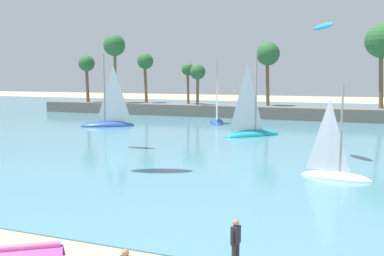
{
  "coord_description": "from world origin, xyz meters",
  "views": [
    {
      "loc": [
        7.57,
        -6.6,
        6.21
      ],
      "look_at": [
        0.85,
        11.08,
        3.9
      ],
      "focal_mm": 39.95,
      "sensor_mm": 36.0,
      "label": 1
    }
  ],
  "objects_px": {
    "sailboat_mid_bay": "(109,119)",
    "sailboat_far_left": "(217,117)",
    "sailboat_toward_headland": "(334,169)",
    "sailboat_near_shore": "(252,128)",
    "person_at_waterline": "(236,242)",
    "kite_aloft_high_over_bay": "(323,26)",
    "folded_kite": "(11,256)"
  },
  "relations": [
    {
      "from": "sailboat_far_left",
      "to": "kite_aloft_high_over_bay",
      "type": "bearing_deg",
      "value": -54.48
    },
    {
      "from": "person_at_waterline",
      "to": "sailboat_mid_bay",
      "type": "distance_m",
      "value": 40.73
    },
    {
      "from": "person_at_waterline",
      "to": "sailboat_mid_bay",
      "type": "relative_size",
      "value": 0.18
    },
    {
      "from": "folded_kite",
      "to": "kite_aloft_high_over_bay",
      "type": "distance_m",
      "value": 26.01
    },
    {
      "from": "sailboat_mid_bay",
      "to": "sailboat_toward_headland",
      "type": "xyz_separation_m",
      "value": [
        27.19,
        -18.38,
        -0.31
      ]
    },
    {
      "from": "person_at_waterline",
      "to": "sailboat_toward_headland",
      "type": "distance_m",
      "value": 14.18
    },
    {
      "from": "sailboat_near_shore",
      "to": "sailboat_toward_headland",
      "type": "distance_m",
      "value": 18.62
    },
    {
      "from": "person_at_waterline",
      "to": "sailboat_far_left",
      "type": "distance_m",
      "value": 42.63
    },
    {
      "from": "sailboat_toward_headland",
      "to": "kite_aloft_high_over_bay",
      "type": "distance_m",
      "value": 11.24
    },
    {
      "from": "sailboat_near_shore",
      "to": "sailboat_far_left",
      "type": "relative_size",
      "value": 1.1
    },
    {
      "from": "kite_aloft_high_over_bay",
      "to": "sailboat_far_left",
      "type": "bearing_deg",
      "value": -176.46
    },
    {
      "from": "sailboat_far_left",
      "to": "sailboat_near_shore",
      "type": "bearing_deg",
      "value": -55.44
    },
    {
      "from": "sailboat_toward_headland",
      "to": "kite_aloft_high_over_bay",
      "type": "relative_size",
      "value": 2.27
    },
    {
      "from": "sailboat_mid_bay",
      "to": "sailboat_toward_headland",
      "type": "relative_size",
      "value": 1.56
    },
    {
      "from": "sailboat_near_shore",
      "to": "kite_aloft_high_over_bay",
      "type": "xyz_separation_m",
      "value": [
        7.45,
        -10.08,
        8.92
      ]
    },
    {
      "from": "sailboat_toward_headland",
      "to": "sailboat_near_shore",
      "type": "bearing_deg",
      "value": 118.46
    },
    {
      "from": "sailboat_near_shore",
      "to": "person_at_waterline",
      "type": "bearing_deg",
      "value": -78.01
    },
    {
      "from": "sailboat_mid_bay",
      "to": "sailboat_far_left",
      "type": "bearing_deg",
      "value": 35.57
    },
    {
      "from": "sailboat_mid_bay",
      "to": "kite_aloft_high_over_bay",
      "type": "bearing_deg",
      "value": -25.14
    },
    {
      "from": "person_at_waterline",
      "to": "sailboat_far_left",
      "type": "relative_size",
      "value": 0.2
    },
    {
      "from": "folded_kite",
      "to": "sailboat_toward_headland",
      "type": "relative_size",
      "value": 0.61
    },
    {
      "from": "sailboat_near_shore",
      "to": "sailboat_mid_bay",
      "type": "bearing_deg",
      "value": 173.73
    },
    {
      "from": "folded_kite",
      "to": "person_at_waterline",
      "type": "relative_size",
      "value": 2.24
    },
    {
      "from": "person_at_waterline",
      "to": "sailboat_far_left",
      "type": "xyz_separation_m",
      "value": [
        -13.42,
        40.46,
        -0.07
      ]
    },
    {
      "from": "sailboat_toward_headland",
      "to": "sailboat_mid_bay",
      "type": "bearing_deg",
      "value": 145.94
    },
    {
      "from": "person_at_waterline",
      "to": "sailboat_near_shore",
      "type": "height_order",
      "value": "sailboat_near_shore"
    },
    {
      "from": "sailboat_near_shore",
      "to": "kite_aloft_high_over_bay",
      "type": "height_order",
      "value": "kite_aloft_high_over_bay"
    },
    {
      "from": "sailboat_mid_bay",
      "to": "sailboat_far_left",
      "type": "height_order",
      "value": "sailboat_mid_bay"
    },
    {
      "from": "folded_kite",
      "to": "person_at_waterline",
      "type": "bearing_deg",
      "value": 24.18
    },
    {
      "from": "person_at_waterline",
      "to": "sailboat_mid_bay",
      "type": "height_order",
      "value": "sailboat_mid_bay"
    },
    {
      "from": "folded_kite",
      "to": "sailboat_toward_headland",
      "type": "bearing_deg",
      "value": 62.22
    },
    {
      "from": "person_at_waterline",
      "to": "sailboat_near_shore",
      "type": "distance_m",
      "value": 31.01
    }
  ]
}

